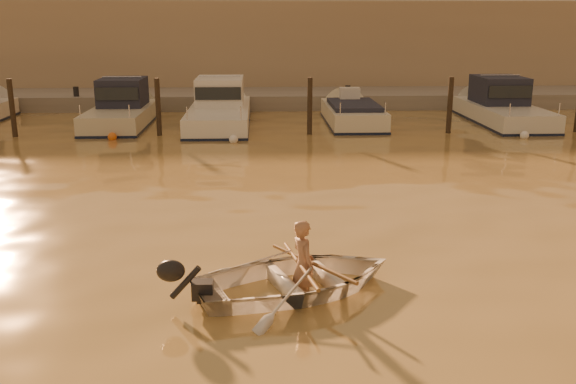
{
  "coord_description": "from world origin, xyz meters",
  "views": [
    {
      "loc": [
        -2.02,
        -8.69,
        4.06
      ],
      "look_at": [
        -1.46,
        3.35,
        0.75
      ],
      "focal_mm": 40.0,
      "sensor_mm": 36.0,
      "label": 1
    }
  ],
  "objects_px": {
    "person": "(303,265)",
    "moored_boat_3": "(353,118)",
    "moored_boat_1": "(121,109)",
    "moored_boat_4": "(503,107)",
    "waterfront_building": "(294,48)",
    "moored_boat_2": "(220,109)",
    "dinghy": "(297,279)"
  },
  "relations": [
    {
      "from": "moored_boat_1",
      "to": "waterfront_building",
      "type": "bearing_deg",
      "value": 56.59
    },
    {
      "from": "dinghy",
      "to": "moored_boat_3",
      "type": "bearing_deg",
      "value": -31.29
    },
    {
      "from": "moored_boat_1",
      "to": "moored_boat_2",
      "type": "relative_size",
      "value": 0.83
    },
    {
      "from": "moored_boat_2",
      "to": "waterfront_building",
      "type": "bearing_deg",
      "value": 72.34
    },
    {
      "from": "dinghy",
      "to": "person",
      "type": "height_order",
      "value": "person"
    },
    {
      "from": "dinghy",
      "to": "person",
      "type": "bearing_deg",
      "value": -90.0
    },
    {
      "from": "person",
      "to": "waterfront_building",
      "type": "height_order",
      "value": "waterfront_building"
    },
    {
      "from": "moored_boat_2",
      "to": "moored_boat_3",
      "type": "distance_m",
      "value": 5.17
    },
    {
      "from": "moored_boat_2",
      "to": "person",
      "type": "bearing_deg",
      "value": -82.2
    },
    {
      "from": "moored_boat_3",
      "to": "waterfront_building",
      "type": "xyz_separation_m",
      "value": [
        -1.66,
        11.0,
        2.17
      ]
    },
    {
      "from": "person",
      "to": "moored_boat_3",
      "type": "distance_m",
      "value": 15.91
    },
    {
      "from": "dinghy",
      "to": "moored_boat_2",
      "type": "distance_m",
      "value": 15.79
    },
    {
      "from": "moored_boat_3",
      "to": "waterfront_building",
      "type": "relative_size",
      "value": 0.13
    },
    {
      "from": "dinghy",
      "to": "moored_boat_2",
      "type": "relative_size",
      "value": 0.42
    },
    {
      "from": "person",
      "to": "moored_boat_1",
      "type": "xyz_separation_m",
      "value": [
        -5.89,
        15.62,
        0.21
      ]
    },
    {
      "from": "moored_boat_1",
      "to": "moored_boat_4",
      "type": "height_order",
      "value": "same"
    },
    {
      "from": "moored_boat_1",
      "to": "moored_boat_3",
      "type": "bearing_deg",
      "value": 0.0
    },
    {
      "from": "dinghy",
      "to": "moored_boat_4",
      "type": "bearing_deg",
      "value": -50.09
    },
    {
      "from": "moored_boat_4",
      "to": "waterfront_building",
      "type": "height_order",
      "value": "waterfront_building"
    },
    {
      "from": "moored_boat_3",
      "to": "moored_boat_4",
      "type": "bearing_deg",
      "value": 0.0
    },
    {
      "from": "dinghy",
      "to": "moored_boat_3",
      "type": "height_order",
      "value": "moored_boat_3"
    },
    {
      "from": "moored_boat_3",
      "to": "moored_boat_4",
      "type": "xyz_separation_m",
      "value": [
        5.94,
        0.0,
        0.4
      ]
    },
    {
      "from": "person",
      "to": "moored_boat_4",
      "type": "bearing_deg",
      "value": -49.89
    },
    {
      "from": "moored_boat_3",
      "to": "person",
      "type": "bearing_deg",
      "value": -100.94
    },
    {
      "from": "moored_boat_4",
      "to": "moored_boat_3",
      "type": "bearing_deg",
      "value": 180.0
    },
    {
      "from": "person",
      "to": "moored_boat_1",
      "type": "height_order",
      "value": "moored_boat_1"
    },
    {
      "from": "moored_boat_4",
      "to": "waterfront_building",
      "type": "xyz_separation_m",
      "value": [
        -7.6,
        11.0,
        1.77
      ]
    },
    {
      "from": "moored_boat_3",
      "to": "waterfront_building",
      "type": "bearing_deg",
      "value": 98.56
    },
    {
      "from": "moored_boat_4",
      "to": "waterfront_building",
      "type": "relative_size",
      "value": 0.15
    },
    {
      "from": "moored_boat_1",
      "to": "waterfront_building",
      "type": "distance_m",
      "value": 13.3
    },
    {
      "from": "person",
      "to": "waterfront_building",
      "type": "xyz_separation_m",
      "value": [
        1.36,
        26.62,
        1.99
      ]
    },
    {
      "from": "moored_boat_2",
      "to": "moored_boat_3",
      "type": "bearing_deg",
      "value": 0.0
    }
  ]
}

